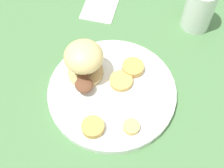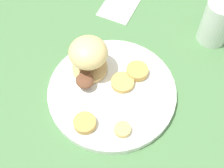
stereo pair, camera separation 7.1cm
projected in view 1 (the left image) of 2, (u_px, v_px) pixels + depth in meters
The scene contains 9 objects.
ground_plane at pixel (112, 94), 0.75m from camera, with size 4.00×4.00×0.00m, color #4C7A47.
dinner_plate at pixel (112, 92), 0.74m from camera, with size 0.30×0.30×0.02m.
sandwich at pixel (84, 61), 0.71m from camera, with size 0.10×0.11×0.10m.
potato_round_0 at pixel (93, 127), 0.67m from camera, with size 0.05×0.05×0.02m, color tan.
potato_round_1 at pixel (133, 67), 0.76m from camera, with size 0.05×0.05×0.02m, color tan.
potato_round_2 at pixel (121, 81), 0.74m from camera, with size 0.05×0.05×0.01m, color tan.
potato_round_3 at pixel (131, 127), 0.68m from camera, with size 0.04×0.04×0.01m, color #DBB766.
drinking_glass at pixel (199, 8), 0.82m from camera, with size 0.08×0.08×0.12m.
napkin at pixel (101, 3), 0.91m from camera, with size 0.14×0.09×0.01m, color white.
Camera 1 is at (0.20, 0.32, 0.65)m, focal length 50.00 mm.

